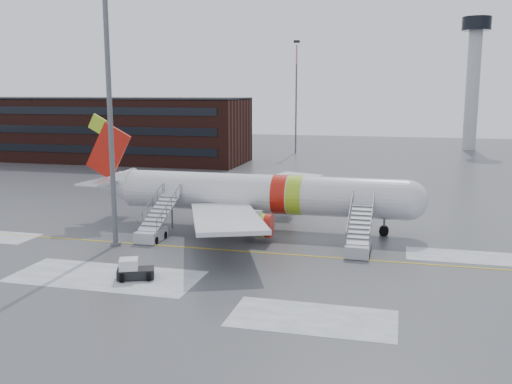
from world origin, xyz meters
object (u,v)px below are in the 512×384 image
(light_mast_near, at_px, (109,82))
(airstair_fwd, at_px, (359,240))
(pushback_tug, at_px, (133,270))
(airstair_aft, at_px, (154,228))
(airliner, at_px, (252,194))

(light_mast_near, bearing_deg, airstair_fwd, 8.23)
(airstair_fwd, height_order, pushback_tug, airstair_fwd)
(pushback_tug, height_order, light_mast_near, light_mast_near)
(pushback_tug, xyz_separation_m, light_mast_near, (-5.64, 7.94, 13.58))
(airstair_fwd, xyz_separation_m, pushback_tug, (-15.38, -10.98, -0.40))
(airstair_aft, distance_m, light_mast_near, 13.73)
(airstair_fwd, bearing_deg, pushback_tug, -144.46)
(airliner, relative_size, airstair_aft, 4.55)
(airstair_fwd, relative_size, airstair_aft, 1.00)
(airstair_aft, distance_m, pushback_tug, 11.47)
(airstair_fwd, height_order, light_mast_near, light_mast_near)
(airliner, height_order, light_mast_near, light_mast_near)
(airstair_fwd, distance_m, light_mast_near, 24.99)
(airstair_fwd, distance_m, pushback_tug, 18.90)
(airliner, height_order, airstair_fwd, airliner)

